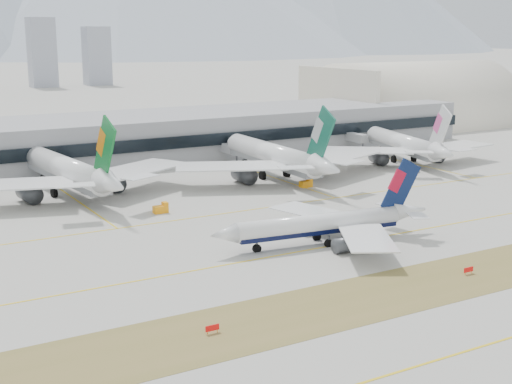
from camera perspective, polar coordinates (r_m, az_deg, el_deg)
ground at (r=149.20m, az=3.03°, el=-4.18°), size 3000.00×3000.00×0.00m
apron_markings at (r=110.86m, az=18.74°, el=-10.95°), size 360.00×122.22×0.06m
taxiing_airliner at (r=149.36m, az=5.66°, el=-2.57°), size 50.69×43.76×17.04m
widebody_eva at (r=197.58m, az=-14.69°, el=1.55°), size 68.51×67.33×24.52m
widebody_cathay at (r=213.97m, az=1.66°, el=2.79°), size 69.09×67.55×24.64m
widebody_china_air at (r=246.54m, az=11.89°, el=3.68°), size 60.28×60.11×22.14m
terminal at (r=249.55m, az=-11.54°, el=4.18°), size 280.00×43.10×15.00m
hangar at (r=347.62m, az=12.30°, el=5.25°), size 91.00×60.00×60.00m
hold_sign_left at (r=106.30m, az=-3.51°, el=-10.81°), size 2.20×0.15×1.35m
hold_sign_right at (r=136.23m, az=16.64°, el=-5.98°), size 2.20×0.15×1.35m
gse_b at (r=175.67m, az=-7.60°, el=-1.33°), size 3.55×2.00×2.60m
gse_c at (r=203.72m, az=4.05°, el=0.69°), size 3.55×2.00×2.60m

